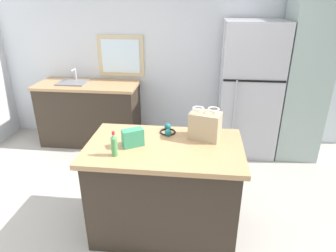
# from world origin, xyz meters

# --- Properties ---
(ground) EXTENTS (6.42, 6.42, 0.00)m
(ground) POSITION_xyz_m (0.00, 0.00, 0.00)
(ground) COLOR #ADA89E
(back_wall) EXTENTS (5.35, 0.13, 2.70)m
(back_wall) POSITION_xyz_m (-0.01, 2.26, 1.35)
(back_wall) COLOR silver
(back_wall) RESTS_ON ground
(kitchen_island) EXTENTS (1.35, 0.82, 0.90)m
(kitchen_island) POSITION_xyz_m (0.09, 0.15, 0.45)
(kitchen_island) COLOR #33281E
(kitchen_island) RESTS_ON ground
(refrigerator) EXTENTS (0.77, 0.68, 1.80)m
(refrigerator) POSITION_xyz_m (1.03, 1.87, 0.90)
(refrigerator) COLOR #B7B7BC
(refrigerator) RESTS_ON ground
(tall_cabinet) EXTENTS (0.54, 0.60, 2.14)m
(tall_cabinet) POSITION_xyz_m (1.71, 1.87, 1.07)
(tall_cabinet) COLOR #9EB2A8
(tall_cabinet) RESTS_ON ground
(sink_counter) EXTENTS (1.45, 0.62, 1.10)m
(sink_counter) POSITION_xyz_m (-1.25, 1.89, 0.47)
(sink_counter) COLOR #33281E
(sink_counter) RESTS_ON ground
(shopping_bag) EXTENTS (0.30, 0.24, 0.29)m
(shopping_bag) POSITION_xyz_m (0.43, 0.33, 1.02)
(shopping_bag) COLOR tan
(shopping_bag) RESTS_ON kitchen_island
(small_box) EXTENTS (0.20, 0.17, 0.15)m
(small_box) POSITION_xyz_m (-0.17, 0.11, 0.97)
(small_box) COLOR #388E66
(small_box) RESTS_ON kitchen_island
(bottle) EXTENTS (0.05, 0.05, 0.21)m
(bottle) POSITION_xyz_m (-0.28, -0.07, 0.99)
(bottle) COLOR #4C9956
(bottle) RESTS_ON kitchen_island
(ear_defenders) EXTENTS (0.17, 0.20, 0.06)m
(ear_defenders) POSITION_xyz_m (0.09, 0.41, 0.92)
(ear_defenders) COLOR black
(ear_defenders) RESTS_ON kitchen_island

